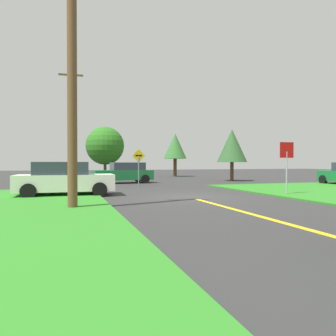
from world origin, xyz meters
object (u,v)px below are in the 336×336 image
object	(u,v)px
utility_pole_near	(72,71)
oak_tree_left	(105,146)
parked_car_near_building	(64,179)
car_approaching_junction	(124,173)
direction_sign	(139,163)
pine_tree_center	(175,146)
utility_pole_mid	(71,123)
stop_sign	(287,158)
oak_tree_right	(232,146)

from	to	relation	value
utility_pole_near	oak_tree_left	distance (m)	23.15
parked_car_near_building	car_approaching_junction	bearing A→B (deg)	64.86
parked_car_near_building	direction_sign	xyz separation A→B (m)	(4.71, 4.77, 0.76)
pine_tree_center	utility_pole_near	bearing A→B (deg)	-116.88
parked_car_near_building	car_approaching_junction	distance (m)	9.77
car_approaching_junction	utility_pole_mid	distance (m)	5.52
stop_sign	utility_pole_near	distance (m)	10.51
parked_car_near_building	utility_pole_near	xyz separation A→B (m)	(0.27, -4.72, 3.86)
utility_pole_near	oak_tree_right	world-z (taller)	utility_pole_near
car_approaching_junction	oak_tree_left	size ratio (longest dim) A/B	0.86
utility_pole_near	pine_tree_center	distance (m)	26.86
pine_tree_center	stop_sign	bearing A→B (deg)	-95.49
utility_pole_near	direction_sign	distance (m)	10.93
stop_sign	utility_pole_mid	distance (m)	15.96
parked_car_near_building	oak_tree_right	world-z (taller)	oak_tree_right
parked_car_near_building	oak_tree_left	bearing A→B (deg)	79.06
utility_pole_near	oak_tree_right	bearing A→B (deg)	44.48
direction_sign	oak_tree_right	world-z (taller)	oak_tree_right
stop_sign	oak_tree_left	size ratio (longest dim) A/B	0.47
stop_sign	utility_pole_near	bearing A→B (deg)	11.10
parked_car_near_building	stop_sign	bearing A→B (deg)	-15.09
utility_pole_near	car_approaching_junction	bearing A→B (deg)	72.80
oak_tree_right	utility_pole_mid	bearing A→B (deg)	178.44
parked_car_near_building	direction_sign	world-z (taller)	direction_sign
stop_sign	car_approaching_junction	size ratio (longest dim) A/B	0.55
direction_sign	oak_tree_left	distance (m)	13.45
stop_sign	utility_pole_mid	bearing A→B (deg)	-49.60
stop_sign	direction_sign	xyz separation A→B (m)	(-5.54, 7.88, -0.25)
utility_pole_mid	car_approaching_junction	bearing A→B (deg)	-6.92
oak_tree_left	utility_pole_mid	bearing A→B (deg)	-112.06
car_approaching_junction	pine_tree_center	bearing A→B (deg)	-131.47
utility_pole_mid	pine_tree_center	size ratio (longest dim) A/B	1.76
car_approaching_junction	utility_pole_near	bearing A→B (deg)	68.53
parked_car_near_building	oak_tree_right	distance (m)	16.75
utility_pole_near	pine_tree_center	size ratio (longest dim) A/B	1.80
direction_sign	oak_tree_right	bearing A→B (deg)	23.40
stop_sign	parked_car_near_building	distance (m)	10.76
utility_pole_near	pine_tree_center	bearing A→B (deg)	63.12
parked_car_near_building	pine_tree_center	size ratio (longest dim) A/B	0.89
oak_tree_left	oak_tree_right	size ratio (longest dim) A/B	1.19
oak_tree_left	pine_tree_center	size ratio (longest dim) A/B	1.07
car_approaching_junction	direction_sign	size ratio (longest dim) A/B	1.85
utility_pole_near	oak_tree_left	bearing A→B (deg)	80.50
direction_sign	oak_tree_right	xyz separation A→B (m)	(9.35, 4.05, 1.53)
pine_tree_center	oak_tree_right	distance (m)	10.54
car_approaching_junction	stop_sign	bearing A→B (deg)	111.97
parked_car_near_building	utility_pole_near	size ratio (longest dim) A/B	0.50
utility_pole_mid	oak_tree_right	xyz separation A→B (m)	(13.58, -0.37, -1.54)
utility_pole_near	direction_sign	world-z (taller)	utility_pole_near
oak_tree_left	pine_tree_center	bearing A→B (deg)	7.79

